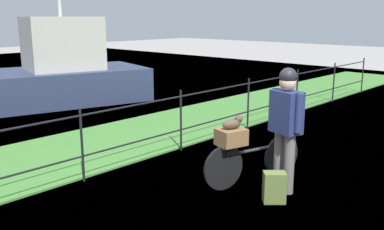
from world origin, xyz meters
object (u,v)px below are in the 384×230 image
object	(u,v)px
backpack_on_paving	(274,187)
cyclist_person	(286,119)
terrier_dog	(233,123)
bicycle_main	(252,160)
wooden_crate	(231,137)
moored_boat_near	(64,72)

from	to	relation	value
backpack_on_paving	cyclist_person	bearing A→B (deg)	-117.16
terrier_dog	backpack_on_paving	size ratio (longest dim) A/B	0.81
bicycle_main	wooden_crate	xyz separation A→B (m)	(-0.37, 0.10, 0.40)
terrier_dog	bicycle_main	bearing A→B (deg)	-15.80
bicycle_main	moored_boat_near	xyz separation A→B (m)	(1.37, 7.27, 0.50)
backpack_on_paving	bicycle_main	bearing A→B (deg)	-74.54
cyclist_person	moored_boat_near	xyz separation A→B (m)	(1.32, 7.75, -0.17)
wooden_crate	moored_boat_near	bearing A→B (deg)	76.37
moored_boat_near	terrier_dog	bearing A→B (deg)	-103.44
cyclist_person	backpack_on_paving	size ratio (longest dim) A/B	4.21
bicycle_main	wooden_crate	world-z (taller)	wooden_crate
wooden_crate	cyclist_person	size ratio (longest dim) A/B	0.22
backpack_on_paving	wooden_crate	bearing A→B (deg)	-42.68
terrier_dog	wooden_crate	bearing A→B (deg)	164.20
terrier_dog	moored_boat_near	world-z (taller)	moored_boat_near
cyclist_person	wooden_crate	bearing A→B (deg)	125.18
cyclist_person	moored_boat_near	size ratio (longest dim) A/B	0.35
wooden_crate	backpack_on_paving	world-z (taller)	wooden_crate
cyclist_person	backpack_on_paving	xyz separation A→B (m)	(-0.40, -0.12, -0.80)
bicycle_main	backpack_on_paving	distance (m)	0.71
cyclist_person	bicycle_main	bearing A→B (deg)	95.04
terrier_dog	moored_boat_near	xyz separation A→B (m)	(1.71, 7.17, -0.09)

